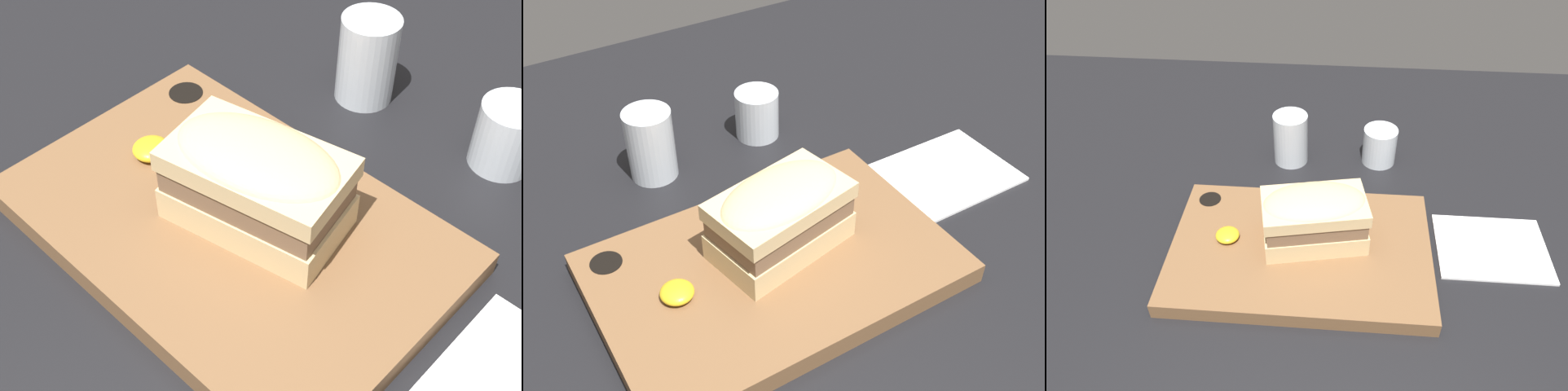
{
  "view_description": "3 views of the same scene",
  "coord_description": "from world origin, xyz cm",
  "views": [
    {
      "loc": [
        26.81,
        -28.77,
        52.37
      ],
      "look_at": [
        -2.13,
        1.42,
        8.94
      ],
      "focal_mm": 50.0,
      "sensor_mm": 36.0,
      "label": 1
    },
    {
      "loc": [
        -30.78,
        -43.69,
        56.66
      ],
      "look_at": [
        -1.72,
        4.03,
        9.98
      ],
      "focal_mm": 45.0,
      "sensor_mm": 36.0,
      "label": 2
    },
    {
      "loc": [
        0.25,
        -52.11,
        60.85
      ],
      "look_at": [
        -4.34,
        4.96,
        10.84
      ],
      "focal_mm": 35.0,
      "sensor_mm": 36.0,
      "label": 3
    }
  ],
  "objects": [
    {
      "name": "mustard_dollop",
      "position": [
        -16.52,
        1.21,
        5.26
      ],
      "size": [
        3.64,
        3.64,
        1.46
      ],
      "color": "gold",
      "rests_on": "serving_board"
    },
    {
      "name": "serving_board",
      "position": [
        -5.33,
        0.68,
        3.27
      ],
      "size": [
        39.31,
        25.82,
        2.6
      ],
      "color": "brown",
      "rests_on": "dining_table"
    },
    {
      "name": "wine_glass",
      "position": [
        7.27,
        26.28,
        5.18
      ],
      "size": [
        6.27,
        6.27,
        7.0
      ],
      "color": "silver",
      "rests_on": "dining_table"
    },
    {
      "name": "sandwich",
      "position": [
        -3.31,
        2.2,
        9.37
      ],
      "size": [
        16.66,
        11.72,
        8.98
      ],
      "rotation": [
        0.0,
        0.0,
        0.2
      ],
      "color": "#DBBC84",
      "rests_on": "serving_board"
    },
    {
      "name": "dining_table",
      "position": [
        0.0,
        0.0,
        1.0
      ],
      "size": [
        167.15,
        129.47,
        2.0
      ],
      "color": "black",
      "rests_on": "ground"
    },
    {
      "name": "water_glass",
      "position": [
        -9.3,
        25.31,
        6.24
      ],
      "size": [
        6.35,
        6.35,
        9.77
      ],
      "color": "silver",
      "rests_on": "dining_table"
    }
  ]
}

